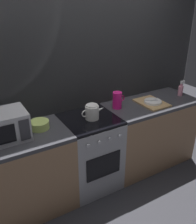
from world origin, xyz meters
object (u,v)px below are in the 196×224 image
at_px(stove_unit, 90,152).
at_px(microwave, 2,126).
at_px(dish_pile, 152,102).
at_px(kettle, 92,112).
at_px(spray_bottle, 181,90).
at_px(pitcher, 117,100).
at_px(mixing_bowl, 39,125).

distance_m(stove_unit, microwave, 1.08).
xyz_separation_m(stove_unit, dish_pile, (0.86, -0.04, 0.47)).
bearing_deg(kettle, spray_bottle, 0.23).
bearing_deg(microwave, dish_pile, -2.32).
bearing_deg(pitcher, dish_pile, -14.88).
bearing_deg(stove_unit, kettle, -45.64).
xyz_separation_m(kettle, pitcher, (0.40, 0.10, 0.02)).
height_order(microwave, dish_pile, microwave).
relative_size(microwave, kettle, 1.62).
distance_m(stove_unit, dish_pile, 0.98).
bearing_deg(spray_bottle, pitcher, 174.64).
distance_m(stove_unit, pitcher, 0.70).
xyz_separation_m(mixing_bowl, pitcher, (0.97, 0.01, 0.06)).
xyz_separation_m(stove_unit, microwave, (-0.91, 0.03, 0.59)).
relative_size(stove_unit, kettle, 3.16).
bearing_deg(mixing_bowl, microwave, -174.80).
xyz_separation_m(microwave, dish_pile, (1.77, -0.07, -0.12)).
bearing_deg(mixing_bowl, pitcher, 0.84).
bearing_deg(dish_pile, mixing_bowl, 175.78).
distance_m(pitcher, dish_pile, 0.47).
xyz_separation_m(stove_unit, pitcher, (0.42, 0.08, 0.55)).
distance_m(kettle, dish_pile, 0.85).
xyz_separation_m(stove_unit, mixing_bowl, (-0.55, 0.06, 0.49)).
distance_m(microwave, kettle, 0.93).
bearing_deg(pitcher, microwave, -177.98).
distance_m(microwave, mixing_bowl, 0.37).
bearing_deg(mixing_bowl, dish_pile, -4.22).
xyz_separation_m(pitcher, spray_bottle, (0.97, -0.09, -0.02)).
xyz_separation_m(microwave, pitcher, (1.32, 0.05, -0.03)).
bearing_deg(dish_pile, stove_unit, 177.14).
relative_size(mixing_bowl, dish_pile, 0.50).
height_order(stove_unit, dish_pile, dish_pile).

